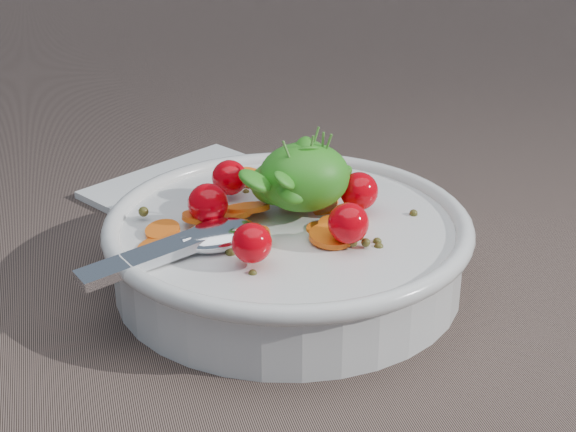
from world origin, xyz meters
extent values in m
plane|color=#6F594F|center=(0.00, 0.00, 0.00)|extent=(6.00, 6.00, 0.00)
cylinder|color=silver|center=(0.02, -0.01, 0.02)|extent=(0.23, 0.23, 0.04)
torus|color=silver|center=(0.02, -0.01, 0.04)|extent=(0.24, 0.24, 0.01)
cylinder|color=silver|center=(0.02, -0.01, 0.00)|extent=(0.12, 0.12, 0.01)
cylinder|color=brown|center=(0.02, -0.01, 0.02)|extent=(0.21, 0.21, 0.03)
cylinder|color=orange|center=(-0.02, -0.03, 0.05)|extent=(0.03, 0.03, 0.01)
cylinder|color=orange|center=(0.06, -0.02, 0.04)|extent=(0.03, 0.03, 0.01)
cylinder|color=orange|center=(0.04, -0.04, 0.05)|extent=(0.04, 0.04, 0.01)
cylinder|color=orange|center=(-0.07, -0.03, 0.05)|extent=(0.04, 0.04, 0.01)
cylinder|color=orange|center=(-0.07, -0.01, 0.05)|extent=(0.03, 0.03, 0.01)
cylinder|color=orange|center=(-0.01, 0.01, 0.05)|extent=(0.04, 0.04, 0.01)
cylinder|color=orange|center=(0.04, 0.02, 0.05)|extent=(0.04, 0.04, 0.02)
cylinder|color=orange|center=(0.04, -0.03, 0.04)|extent=(0.03, 0.03, 0.01)
cylinder|color=orange|center=(-0.02, 0.00, 0.05)|extent=(0.03, 0.03, 0.01)
cylinder|color=orange|center=(0.05, 0.02, 0.04)|extent=(0.04, 0.04, 0.01)
cylinder|color=orange|center=(-0.03, -0.08, 0.04)|extent=(0.04, 0.04, 0.00)
cylinder|color=orange|center=(-0.01, -0.04, 0.05)|extent=(0.04, 0.04, 0.01)
cylinder|color=orange|center=(0.01, 0.07, 0.05)|extent=(0.03, 0.03, 0.01)
cylinder|color=orange|center=(-0.04, 0.00, 0.05)|extent=(0.03, 0.03, 0.01)
cylinder|color=orange|center=(0.05, -0.03, 0.05)|extent=(0.03, 0.03, 0.01)
cylinder|color=orange|center=(0.04, 0.01, 0.04)|extent=(0.04, 0.04, 0.01)
sphere|color=#474317|center=(0.05, -0.06, 0.05)|extent=(0.01, 0.01, 0.01)
sphere|color=#474317|center=(-0.07, 0.02, 0.05)|extent=(0.01, 0.01, 0.01)
sphere|color=#474317|center=(-0.04, 0.00, 0.05)|extent=(0.01, 0.01, 0.01)
sphere|color=#474317|center=(0.06, -0.04, 0.04)|extent=(0.01, 0.01, 0.01)
sphere|color=#474317|center=(0.06, -0.06, 0.04)|extent=(0.01, 0.01, 0.01)
sphere|color=#474317|center=(0.00, -0.03, 0.04)|extent=(0.00, 0.00, 0.00)
sphere|color=#474317|center=(-0.02, -0.07, 0.04)|extent=(0.01, 0.01, 0.01)
sphere|color=#474317|center=(-0.02, 0.06, 0.05)|extent=(0.01, 0.01, 0.01)
sphere|color=#474317|center=(-0.03, -0.04, 0.05)|extent=(0.01, 0.01, 0.01)
sphere|color=#474317|center=(0.00, 0.05, 0.04)|extent=(0.01, 0.01, 0.01)
sphere|color=#474317|center=(0.05, -0.06, 0.05)|extent=(0.01, 0.01, 0.01)
sphere|color=#474317|center=(0.06, -0.05, 0.04)|extent=(0.01, 0.01, 0.01)
sphere|color=#474317|center=(0.10, -0.02, 0.05)|extent=(0.01, 0.01, 0.01)
sphere|color=#474317|center=(-0.06, -0.03, 0.05)|extent=(0.01, 0.01, 0.01)
sphere|color=#C3000A|center=(0.07, -0.01, 0.06)|extent=(0.03, 0.03, 0.03)
sphere|color=#C3000A|center=(0.04, 0.03, 0.06)|extent=(0.02, 0.02, 0.02)
sphere|color=#C3000A|center=(-0.01, 0.04, 0.06)|extent=(0.02, 0.02, 0.02)
sphere|color=#C3000A|center=(-0.03, 0.00, 0.06)|extent=(0.03, 0.03, 0.03)
sphere|color=#C3000A|center=(-0.02, -0.06, 0.06)|extent=(0.02, 0.02, 0.02)
sphere|color=#C3000A|center=(0.04, -0.05, 0.06)|extent=(0.03, 0.03, 0.03)
ellipsoid|color=green|center=(0.03, 0.00, 0.07)|extent=(0.06, 0.05, 0.05)
ellipsoid|color=green|center=(0.01, 0.01, 0.07)|extent=(0.04, 0.04, 0.03)
ellipsoid|color=green|center=(0.03, 0.04, 0.07)|extent=(0.02, 0.02, 0.02)
ellipsoid|color=green|center=(0.03, 0.00, 0.08)|extent=(0.02, 0.02, 0.02)
ellipsoid|color=green|center=(0.02, -0.02, 0.07)|extent=(0.02, 0.03, 0.02)
ellipsoid|color=green|center=(0.04, 0.00, 0.07)|extent=(0.03, 0.02, 0.02)
ellipsoid|color=green|center=(0.04, 0.02, 0.08)|extent=(0.02, 0.02, 0.01)
ellipsoid|color=green|center=(0.04, -0.01, 0.09)|extent=(0.03, 0.03, 0.02)
ellipsoid|color=green|center=(0.01, -0.03, 0.08)|extent=(0.02, 0.02, 0.02)
ellipsoid|color=green|center=(-0.01, -0.02, 0.08)|extent=(0.03, 0.03, 0.02)
ellipsoid|color=green|center=(0.06, 0.00, 0.07)|extent=(0.02, 0.03, 0.02)
ellipsoid|color=green|center=(0.04, 0.02, 0.07)|extent=(0.02, 0.02, 0.02)
ellipsoid|color=green|center=(0.03, 0.00, 0.08)|extent=(0.03, 0.03, 0.02)
ellipsoid|color=green|center=(0.04, 0.00, 0.08)|extent=(0.03, 0.03, 0.02)
ellipsoid|color=green|center=(0.04, 0.03, 0.07)|extent=(0.02, 0.02, 0.01)
ellipsoid|color=green|center=(0.03, 0.00, 0.09)|extent=(0.02, 0.03, 0.02)
ellipsoid|color=green|center=(0.04, -0.01, 0.08)|extent=(0.02, 0.03, 0.02)
ellipsoid|color=green|center=(0.03, -0.01, 0.08)|extent=(0.02, 0.02, 0.01)
ellipsoid|color=green|center=(0.03, 0.01, 0.08)|extent=(0.03, 0.03, 0.02)
ellipsoid|color=green|center=(0.05, 0.00, 0.07)|extent=(0.02, 0.02, 0.02)
ellipsoid|color=green|center=(0.03, 0.00, 0.09)|extent=(0.03, 0.03, 0.03)
ellipsoid|color=green|center=(0.03, 0.02, 0.07)|extent=(0.03, 0.03, 0.01)
ellipsoid|color=green|center=(0.04, 0.02, 0.08)|extent=(0.03, 0.03, 0.02)
cylinder|color=#4C8C33|center=(0.04, 0.00, 0.08)|extent=(0.00, 0.00, 0.04)
cylinder|color=#4C8C33|center=(0.03, -0.01, 0.08)|extent=(0.01, 0.00, 0.04)
cylinder|color=#4C8C33|center=(0.02, -0.01, 0.08)|extent=(0.01, 0.01, 0.04)
cylinder|color=#4C8C33|center=(0.04, 0.01, 0.08)|extent=(0.01, 0.00, 0.04)
cylinder|color=#4C8C33|center=(0.04, 0.00, 0.08)|extent=(0.01, 0.01, 0.04)
ellipsoid|color=silver|center=(-0.03, -0.03, 0.05)|extent=(0.06, 0.05, 0.02)
cube|color=silver|center=(-0.07, -0.04, 0.05)|extent=(0.10, 0.05, 0.02)
cylinder|color=silver|center=(-0.05, -0.03, 0.05)|extent=(0.02, 0.01, 0.01)
cube|color=white|center=(-0.01, 0.16, 0.00)|extent=(0.21, 0.20, 0.01)
camera|label=1|loc=(-0.12, -0.52, 0.29)|focal=55.00mm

